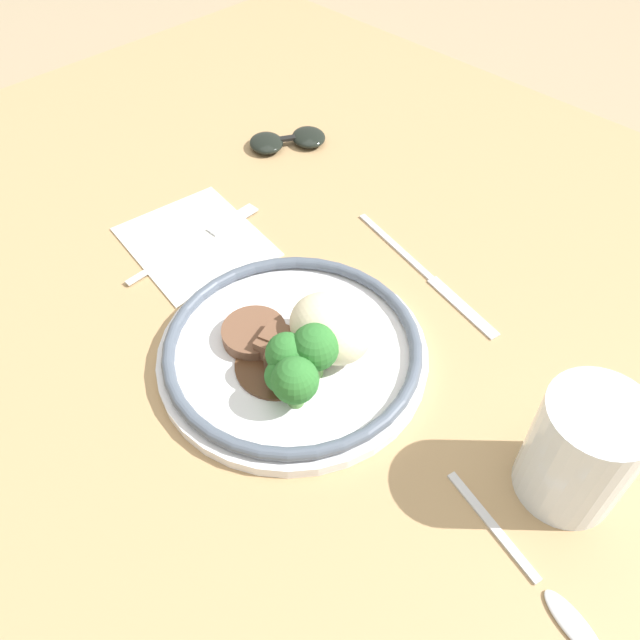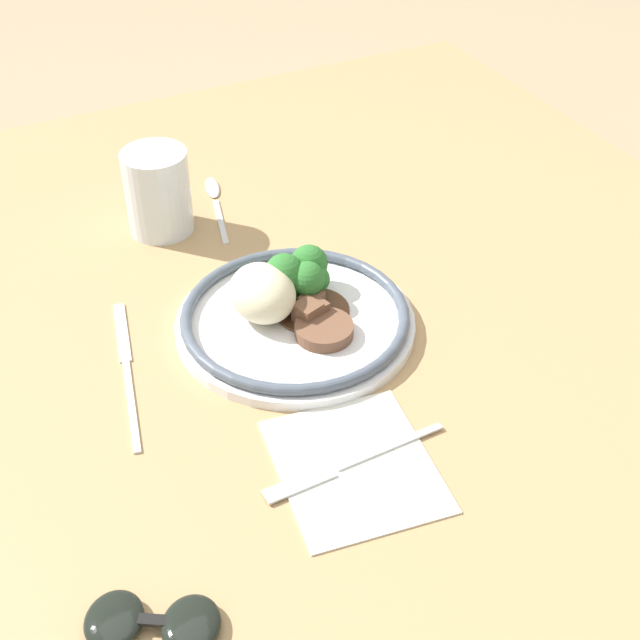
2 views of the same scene
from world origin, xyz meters
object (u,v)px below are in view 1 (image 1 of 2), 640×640
object	(u,v)px
juice_glass	(579,454)
knife	(428,275)
fork	(207,235)
plate	(297,348)
sunglasses	(288,140)
spoon	(552,598)

from	to	relation	value
juice_glass	knife	xyz separation A→B (m)	(-0.23, 0.11, -0.05)
fork	knife	world-z (taller)	fork
plate	knife	size ratio (longest dim) A/B	1.14
fork	sunglasses	xyz separation A→B (m)	(-0.08, 0.19, 0.00)
fork	spoon	distance (m)	0.49
plate	fork	xyz separation A→B (m)	(-0.20, 0.05, -0.02)
juice_glass	knife	world-z (taller)	juice_glass
knife	sunglasses	xyz separation A→B (m)	(-0.29, 0.07, 0.01)
plate	sunglasses	world-z (taller)	plate
sunglasses	spoon	bearing A→B (deg)	5.05
spoon	knife	bearing A→B (deg)	157.67
juice_glass	knife	bearing A→B (deg)	153.24
plate	sunglasses	xyz separation A→B (m)	(-0.28, 0.25, -0.01)
juice_glass	fork	bearing A→B (deg)	-178.38
plate	fork	world-z (taller)	plate
spoon	fork	bearing A→B (deg)	-174.25
knife	juice_glass	bearing A→B (deg)	-14.56
plate	juice_glass	size ratio (longest dim) A/B	2.45
knife	sunglasses	world-z (taller)	sunglasses
plate	knife	distance (m)	0.18
plate	juice_glass	distance (m)	0.25
fork	sunglasses	distance (m)	0.21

